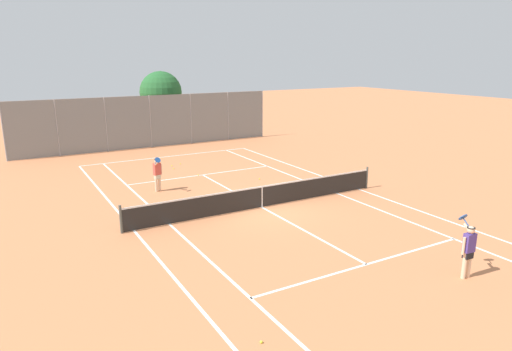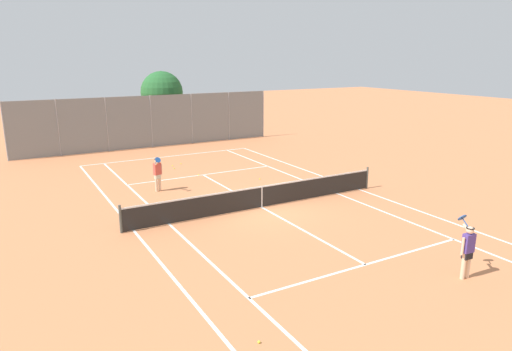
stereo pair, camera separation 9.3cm
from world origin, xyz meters
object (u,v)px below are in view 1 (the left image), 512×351
at_px(player_far_left, 157,173).
at_px(loose_tennis_ball_5, 172,166).
at_px(loose_tennis_ball_1, 259,179).
at_px(tennis_net, 262,196).
at_px(player_near_side, 468,248).
at_px(loose_tennis_ball_3, 180,164).
at_px(loose_tennis_ball_4, 174,168).
at_px(loose_tennis_ball_2, 198,175).
at_px(loose_tennis_ball_0, 261,342).
at_px(tree_behind_left, 160,94).

distance_m(player_far_left, loose_tennis_ball_5, 5.25).
relative_size(loose_tennis_ball_1, loose_tennis_ball_5, 1.00).
distance_m(tennis_net, player_near_side, 8.69).
distance_m(player_near_side, loose_tennis_ball_5, 17.88).
bearing_deg(loose_tennis_ball_3, tennis_net, -89.17).
height_order(loose_tennis_ball_1, loose_tennis_ball_4, same).
bearing_deg(tennis_net, loose_tennis_ball_3, 90.83).
xyz_separation_m(loose_tennis_ball_1, loose_tennis_ball_5, (-2.99, 5.15, 0.00)).
height_order(loose_tennis_ball_1, loose_tennis_ball_2, same).
relative_size(loose_tennis_ball_2, loose_tennis_ball_4, 1.00).
bearing_deg(loose_tennis_ball_5, player_far_left, -116.74).
relative_size(loose_tennis_ball_0, loose_tennis_ball_3, 1.00).
bearing_deg(player_far_left, player_near_side, -69.13).
bearing_deg(tree_behind_left, loose_tennis_ball_3, -102.28).
height_order(loose_tennis_ball_1, tree_behind_left, tree_behind_left).
xyz_separation_m(tennis_net, loose_tennis_ball_3, (-0.14, 9.43, -0.48)).
relative_size(player_far_left, loose_tennis_ball_2, 26.88).
distance_m(loose_tennis_ball_2, loose_tennis_ball_5, 2.84).
xyz_separation_m(player_near_side, loose_tennis_ball_4, (-2.79, 16.96, -0.89)).
bearing_deg(player_near_side, loose_tennis_ball_1, 88.43).
relative_size(tennis_net, loose_tennis_ball_3, 181.82).
distance_m(loose_tennis_ball_4, loose_tennis_ball_5, 0.72).
relative_size(loose_tennis_ball_4, tree_behind_left, 0.01).
relative_size(tennis_net, loose_tennis_ball_0, 181.82).
bearing_deg(loose_tennis_ball_4, tennis_net, -83.97).
relative_size(loose_tennis_ball_1, loose_tennis_ball_2, 1.00).
xyz_separation_m(tennis_net, loose_tennis_ball_1, (2.23, 4.04, -0.48)).
bearing_deg(player_near_side, loose_tennis_ball_2, 98.20).
bearing_deg(tree_behind_left, player_near_side, -90.23).
distance_m(loose_tennis_ball_3, loose_tennis_ball_4, 1.21).
bearing_deg(loose_tennis_ball_1, player_far_left, 174.34).
height_order(loose_tennis_ball_3, tree_behind_left, tree_behind_left).
distance_m(tennis_net, player_far_left, 5.53).
relative_size(loose_tennis_ball_0, loose_tennis_ball_5, 1.00).
bearing_deg(loose_tennis_ball_4, loose_tennis_ball_0, -103.39).
xyz_separation_m(player_far_left, loose_tennis_ball_4, (2.19, 3.92, -0.89)).
height_order(player_near_side, player_far_left, same).
relative_size(tennis_net, tree_behind_left, 2.31).
bearing_deg(loose_tennis_ball_1, tennis_net, -118.92).
distance_m(tennis_net, loose_tennis_ball_5, 9.23).
bearing_deg(loose_tennis_ball_5, player_near_side, -81.49).
bearing_deg(loose_tennis_ball_2, tennis_net, -87.72).
bearing_deg(loose_tennis_ball_4, tree_behind_left, 74.93).
height_order(loose_tennis_ball_2, loose_tennis_ball_3, same).
relative_size(loose_tennis_ball_1, tree_behind_left, 0.01).
relative_size(player_near_side, tree_behind_left, 0.34).
bearing_deg(tennis_net, loose_tennis_ball_2, 92.28).
bearing_deg(loose_tennis_ball_2, loose_tennis_ball_0, -107.53).
relative_size(player_near_side, loose_tennis_ball_5, 26.88).
relative_size(player_far_left, loose_tennis_ball_0, 26.88).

